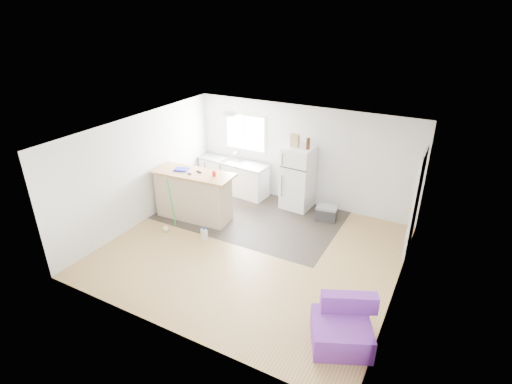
# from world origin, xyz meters

# --- Properties ---
(room) EXTENTS (5.51, 5.01, 2.41)m
(room) POSITION_xyz_m (0.00, 0.00, 1.20)
(room) COLOR #A17943
(room) RESTS_ON ground
(vinyl_zone) EXTENTS (4.05, 2.50, 0.00)m
(vinyl_zone) POSITION_xyz_m (-0.73, 1.25, 0.00)
(vinyl_zone) COLOR #2D2621
(vinyl_zone) RESTS_ON floor
(window) EXTENTS (1.18, 0.06, 0.98)m
(window) POSITION_xyz_m (-1.55, 2.49, 1.55)
(window) COLOR white
(window) RESTS_ON back_wall
(interior_door) EXTENTS (0.11, 0.92, 2.10)m
(interior_door) POSITION_xyz_m (2.72, 1.55, 1.02)
(interior_door) COLOR white
(interior_door) RESTS_ON right_wall
(ceiling_fixture) EXTENTS (0.30, 0.30, 0.07)m
(ceiling_fixture) POSITION_xyz_m (-1.20, 1.20, 2.36)
(ceiling_fixture) COLOR white
(ceiling_fixture) RESTS_ON ceiling
(kitchen_cabinets) EXTENTS (1.96, 0.77, 1.12)m
(kitchen_cabinets) POSITION_xyz_m (-1.75, 2.20, 0.43)
(kitchen_cabinets) COLOR white
(kitchen_cabinets) RESTS_ON floor
(peninsula) EXTENTS (1.87, 0.83, 1.12)m
(peninsula) POSITION_xyz_m (-1.81, 0.56, 0.57)
(peninsula) COLOR #CBB393
(peninsula) RESTS_ON floor
(refrigerator) EXTENTS (0.71, 0.68, 1.52)m
(refrigerator) POSITION_xyz_m (0.04, 2.17, 0.76)
(refrigerator) COLOR white
(refrigerator) RESTS_ON floor
(cooler) EXTENTS (0.50, 0.38, 0.35)m
(cooler) POSITION_xyz_m (0.89, 1.88, 0.18)
(cooler) COLOR #2D2D2F
(cooler) RESTS_ON floor
(purple_seat) EXTENTS (1.07, 1.07, 0.68)m
(purple_seat) POSITION_xyz_m (2.29, -1.48, 0.25)
(purple_seat) COLOR purple
(purple_seat) RESTS_ON floor
(cleaner_jug) EXTENTS (0.16, 0.14, 0.29)m
(cleaner_jug) POSITION_xyz_m (-1.06, -0.14, 0.13)
(cleaner_jug) COLOR silver
(cleaner_jug) RESTS_ON floor
(mop) EXTENTS (0.29, 0.35, 1.31)m
(mop) POSITION_xyz_m (-1.95, -0.23, 0.23)
(mop) COLOR green
(mop) RESTS_ON floor
(red_cup) EXTENTS (0.10, 0.10, 0.12)m
(red_cup) POSITION_xyz_m (-1.26, 0.61, 1.18)
(red_cup) COLOR red
(red_cup) RESTS_ON peninsula
(blue_tray) EXTENTS (0.35, 0.29, 0.04)m
(blue_tray) POSITION_xyz_m (-2.09, 0.55, 1.14)
(blue_tray) COLOR #151EC8
(blue_tray) RESTS_ON peninsula
(tool_a) EXTENTS (0.15, 0.09, 0.03)m
(tool_a) POSITION_xyz_m (-1.67, 0.63, 1.14)
(tool_a) COLOR black
(tool_a) RESTS_ON peninsula
(tool_b) EXTENTS (0.11, 0.07, 0.03)m
(tool_b) POSITION_xyz_m (-1.79, 0.44, 1.14)
(tool_b) COLOR black
(tool_b) RESTS_ON peninsula
(cardboard_box) EXTENTS (0.20, 0.10, 0.30)m
(cardboard_box) POSITION_xyz_m (-0.07, 2.13, 1.67)
(cardboard_box) COLOR tan
(cardboard_box) RESTS_ON refrigerator
(bottle_left) EXTENTS (0.09, 0.09, 0.25)m
(bottle_left) POSITION_xyz_m (0.26, 2.12, 1.65)
(bottle_left) COLOR #39190A
(bottle_left) RESTS_ON refrigerator
(bottle_right) EXTENTS (0.09, 0.09, 0.25)m
(bottle_right) POSITION_xyz_m (0.26, 2.15, 1.65)
(bottle_right) COLOR #39190A
(bottle_right) RESTS_ON refrigerator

